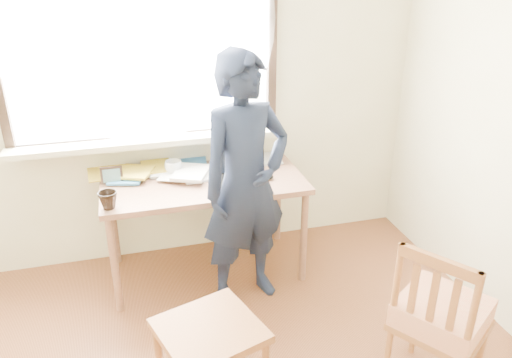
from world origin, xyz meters
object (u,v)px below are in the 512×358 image
object	(u,v)px
laptop	(242,171)
side_chair	(440,316)
work_chair	(210,339)
person	(246,184)
mug_dark	(108,200)
desk	(204,190)
mug_white	(174,167)

from	to	relation	value
laptop	side_chair	bearing A→B (deg)	-62.88
laptop	side_chair	world-z (taller)	laptop
laptop	work_chair	size ratio (longest dim) A/B	0.62
work_chair	person	world-z (taller)	person
mug_dark	side_chair	bearing A→B (deg)	-35.85
desk	laptop	size ratio (longest dim) A/B	3.77
mug_white	laptop	bearing A→B (deg)	-24.26
desk	work_chair	world-z (taller)	desk
laptop	work_chair	xyz separation A→B (m)	(-0.44, -1.11, -0.37)
mug_white	work_chair	xyz separation A→B (m)	(-0.01, -1.30, -0.37)
laptop	mug_dark	bearing A→B (deg)	-166.23
mug_white	side_chair	xyz separation A→B (m)	(1.11, -1.52, -0.30)
mug_dark	person	size ratio (longest dim) A/B	0.07
laptop	work_chair	bearing A→B (deg)	-111.49
desk	side_chair	size ratio (longest dim) A/B	1.51
desk	person	distance (m)	0.43
mug_white	work_chair	world-z (taller)	mug_white
laptop	person	xyz separation A→B (m)	(-0.05, -0.30, 0.05)
mug_dark	work_chair	world-z (taller)	mug_dark
desk	side_chair	bearing A→B (deg)	-55.56
desk	person	bearing A→B (deg)	-58.36
mug_white	work_chair	distance (m)	1.35
desk	mug_dark	size ratio (longest dim) A/B	11.71
desk	work_chair	bearing A→B (deg)	-99.02
mug_dark	work_chair	bearing A→B (deg)	-64.50
mug_white	side_chair	bearing A→B (deg)	-53.86
person	work_chair	bearing A→B (deg)	-132.45
mug_dark	side_chair	distance (m)	1.93
desk	mug_dark	distance (m)	0.67
mug_white	person	distance (m)	0.63
laptop	person	bearing A→B (deg)	-99.08
work_chair	person	bearing A→B (deg)	64.34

